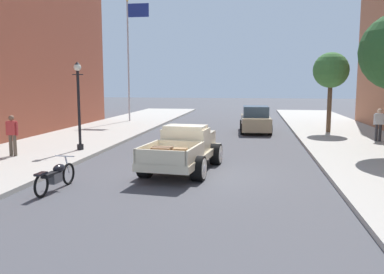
{
  "coord_description": "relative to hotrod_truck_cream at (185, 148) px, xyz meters",
  "views": [
    {
      "loc": [
        2.1,
        -13.41,
        3.08
      ],
      "look_at": [
        -0.27,
        1.93,
        1.0
      ],
      "focal_mm": 37.82,
      "sensor_mm": 36.0,
      "label": 1
    }
  ],
  "objects": [
    {
      "name": "ground_plane",
      "position": [
        0.33,
        -0.67,
        -0.75
      ],
      "size": [
        140.0,
        140.0,
        0.0
      ],
      "primitive_type": "plane",
      "color": "#47474C"
    },
    {
      "name": "hotrod_truck_cream",
      "position": [
        0.0,
        0.0,
        0.0
      ],
      "size": [
        2.53,
        5.06,
        1.58
      ],
      "color": "beige",
      "rests_on": "ground"
    },
    {
      "name": "motorcycle_parked",
      "position": [
        -3.17,
        -3.48,
        -0.31
      ],
      "size": [
        0.62,
        2.12,
        0.93
      ],
      "color": "black",
      "rests_on": "ground"
    },
    {
      "name": "car_background_tan",
      "position": [
        2.5,
        11.46,
        0.01
      ],
      "size": [
        2.03,
        4.38,
        1.65
      ],
      "color": "tan",
      "rests_on": "ground"
    },
    {
      "name": "pedestrian_sidewalk_left",
      "position": [
        -7.17,
        0.72,
        0.33
      ],
      "size": [
        0.53,
        0.22,
        1.65
      ],
      "color": "brown",
      "rests_on": "sidewalk_left"
    },
    {
      "name": "pedestrian_sidewalk_right",
      "position": [
        8.63,
        7.35,
        0.33
      ],
      "size": [
        0.53,
        0.22,
        1.65
      ],
      "color": "#333338",
      "rests_on": "sidewalk_right"
    },
    {
      "name": "street_lamp_near",
      "position": [
        -5.16,
        2.62,
        1.63
      ],
      "size": [
        0.5,
        0.32,
        3.85
      ],
      "color": "black",
      "rests_on": "sidewalk_left"
    },
    {
      "name": "flagpole",
      "position": [
        -6.98,
        16.29,
        5.02
      ],
      "size": [
        1.74,
        0.16,
        9.16
      ],
      "color": "#B2B2B7",
      "rests_on": "sidewalk_left"
    },
    {
      "name": "street_tree_second",
      "position": [
        6.84,
        11.04,
        3.03
      ],
      "size": [
        2.09,
        2.09,
        4.73
      ],
      "color": "brown",
      "rests_on": "sidewalk_right"
    }
  ]
}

